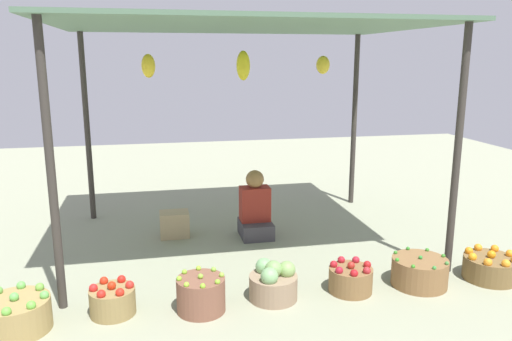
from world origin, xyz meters
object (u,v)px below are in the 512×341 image
(basket_cabbages, at_px, (273,283))
(basket_limes, at_px, (201,294))
(basket_red_apples, at_px, (351,279))
(wooden_crate_near_vendor, at_px, (175,224))
(basket_green_chilies, at_px, (419,272))
(basket_green_apples, at_px, (16,315))
(vendor_person, at_px, (255,211))
(basket_red_tomatoes, at_px, (113,300))
(basket_oranges, at_px, (490,267))

(basket_cabbages, bearing_deg, basket_limes, -172.47)
(basket_red_apples, bearing_deg, wooden_crate_near_vendor, 129.79)
(basket_green_chilies, bearing_deg, basket_red_apples, 179.24)
(basket_green_chilies, xyz_separation_m, wooden_crate_near_vendor, (-2.12, 1.76, 0.02))
(basket_green_apples, bearing_deg, basket_red_apples, 1.98)
(vendor_person, distance_m, basket_red_tomatoes, 2.18)
(basket_green_chilies, bearing_deg, vendor_person, 126.99)
(vendor_person, height_order, basket_green_chilies, vendor_person)
(vendor_person, xyz_separation_m, basket_red_apples, (0.54, -1.58, -0.18))
(basket_green_chilies, relative_size, basket_oranges, 1.03)
(vendor_person, bearing_deg, basket_cabbages, -96.17)
(basket_green_apples, distance_m, basket_limes, 1.41)
(vendor_person, relative_size, basket_oranges, 1.60)
(basket_cabbages, distance_m, wooden_crate_near_vendor, 1.90)
(basket_oranges, bearing_deg, basket_red_apples, 178.88)
(basket_cabbages, bearing_deg, basket_red_apples, -0.37)
(basket_red_apples, height_order, wooden_crate_near_vendor, wooden_crate_near_vendor)
(basket_cabbages, relative_size, basket_oranges, 0.86)
(basket_red_apples, distance_m, basket_oranges, 1.38)
(basket_green_apples, relative_size, basket_limes, 1.28)
(basket_limes, bearing_deg, vendor_person, 64.29)
(vendor_person, distance_m, basket_red_apples, 1.68)
(basket_limes, relative_size, wooden_crate_near_vendor, 1.20)
(basket_red_apples, bearing_deg, basket_red_tomatoes, 179.50)
(basket_red_tomatoes, distance_m, basket_limes, 0.71)
(basket_red_tomatoes, distance_m, basket_green_chilies, 2.71)
(basket_red_tomatoes, height_order, wooden_crate_near_vendor, wooden_crate_near_vendor)
(basket_red_apples, bearing_deg, basket_green_apples, -178.02)
(vendor_person, distance_m, basket_cabbages, 1.60)
(basket_red_tomatoes, bearing_deg, basket_green_chilies, -0.57)
(basket_red_tomatoes, relative_size, basket_oranges, 0.75)
(vendor_person, xyz_separation_m, basket_green_chilies, (1.20, -1.59, -0.17))
(wooden_crate_near_vendor, bearing_deg, basket_green_chilies, -39.66)
(basket_green_chilies, height_order, basket_oranges, basket_green_chilies)
(basket_red_tomatoes, distance_m, basket_oranges, 3.43)
(vendor_person, height_order, wooden_crate_near_vendor, vendor_person)
(basket_limes, bearing_deg, wooden_crate_near_vendor, 93.87)
(vendor_person, xyz_separation_m, basket_green_apples, (-2.21, -1.68, -0.17))
(basket_oranges, bearing_deg, basket_limes, -178.91)
(vendor_person, relative_size, basket_red_apples, 2.02)
(vendor_person, distance_m, basket_oranges, 2.51)
(basket_cabbages, bearing_deg, basket_green_chilies, -0.56)
(basket_cabbages, relative_size, wooden_crate_near_vendor, 1.25)
(basket_green_apples, xyz_separation_m, wooden_crate_near_vendor, (1.28, 1.85, 0.02))
(basket_red_apples, bearing_deg, basket_cabbages, 179.63)
(basket_green_apples, xyz_separation_m, basket_green_chilies, (3.41, 0.09, -0.00))
(basket_limes, distance_m, wooden_crate_near_vendor, 1.84)
(vendor_person, relative_size, basket_red_tomatoes, 2.13)
(vendor_person, relative_size, basket_green_apples, 1.53)
(basket_green_apples, bearing_deg, basket_red_tomatoes, 9.15)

